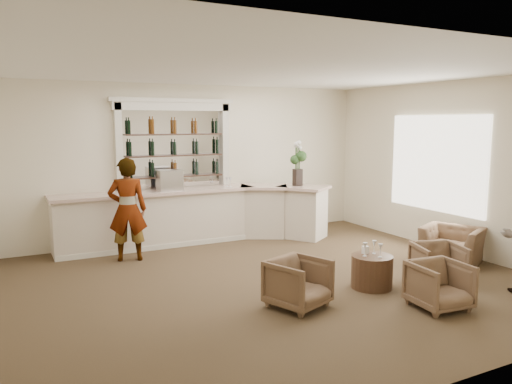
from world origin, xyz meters
The scene contains 18 objects.
ground centered at (0.00, 0.00, 0.00)m, with size 8.00×8.00×0.00m, color #4D3D26.
room_shell centered at (0.16, 0.71, 2.34)m, with size 8.04×7.02×3.32m.
bar_counter centered at (-0.16, 3.00, 0.57)m, with size 5.72×1.80×1.14m.
back_bar_alcove centered at (-0.50, 3.41, 2.03)m, with size 2.64×0.25×3.00m.
cocktail_table centered at (1.19, -0.92, 0.25)m, with size 0.63×0.63×0.50m, color #482C1F.
sommelier centered at (-1.76, 2.32, 0.94)m, with size 0.69×0.45×1.89m, color gray.
armchair_left centered at (-0.25, -1.09, 0.34)m, with size 0.72×0.74×0.67m, color brown.
armchair_center centered at (1.43, -2.02, 0.32)m, with size 0.69×0.71×0.65m, color brown.
armchair_right centered at (2.21, -1.28, 0.33)m, with size 0.69×0.71×0.65m, color brown.
armchair_far centered at (3.40, -0.48, 0.32)m, with size 0.99×0.86×0.64m, color brown.
espresso_machine centered at (-0.73, 3.08, 1.35)m, with size 0.47×0.40×0.41m, color silver.
flower_vase centered at (1.96, 2.48, 1.69)m, with size 0.26×0.26×0.97m.
wine_glass_bar_left centered at (0.58, 2.97, 1.25)m, with size 0.07×0.07×0.21m, color white, non-canonical shape.
wine_glass_bar_right centered at (0.52, 3.02, 1.25)m, with size 0.07×0.07×0.21m, color white, non-canonical shape.
wine_glass_tbl_a centered at (1.07, -0.89, 0.60)m, with size 0.07×0.07×0.21m, color white, non-canonical shape.
wine_glass_tbl_b centered at (1.29, -0.84, 0.60)m, with size 0.07×0.07×0.21m, color white, non-canonical shape.
wine_glass_tbl_c centered at (1.23, -1.05, 0.60)m, with size 0.07×0.07×0.21m, color white, non-canonical shape.
napkin_holder centered at (1.17, -0.78, 0.56)m, with size 0.08×0.08×0.12m, color white.
Camera 1 is at (-3.77, -6.67, 2.53)m, focal length 35.00 mm.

